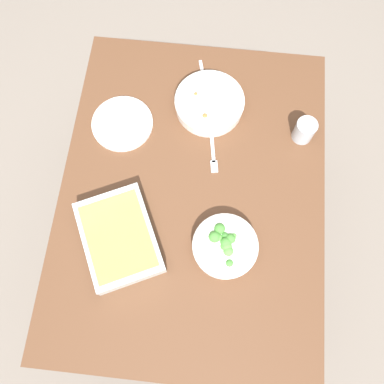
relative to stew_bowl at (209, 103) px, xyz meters
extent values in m
plane|color=slate|center=(-0.33, 0.03, -0.77)|extent=(6.00, 6.00, 0.00)
cube|color=brown|center=(-0.33, 0.03, -0.05)|extent=(1.20, 0.90, 0.04)
cylinder|color=brown|center=(-0.87, -0.36, -0.42)|extent=(0.06, 0.06, 0.70)
cylinder|color=brown|center=(0.21, -0.36, -0.42)|extent=(0.06, 0.06, 0.70)
cylinder|color=brown|center=(-0.87, 0.42, -0.42)|extent=(0.06, 0.06, 0.70)
cylinder|color=brown|center=(0.21, 0.42, -0.42)|extent=(0.06, 0.06, 0.70)
cylinder|color=silver|center=(0.00, 0.00, 0.00)|extent=(0.24, 0.24, 0.05)
torus|color=silver|center=(0.00, 0.00, 0.02)|extent=(0.25, 0.25, 0.01)
cylinder|color=#B2844C|center=(0.00, 0.00, 0.00)|extent=(0.20, 0.20, 0.03)
sphere|color=silver|center=(0.06, 0.00, 0.02)|extent=(0.02, 0.02, 0.02)
sphere|color=#B2844C|center=(-0.02, -0.06, 0.01)|extent=(0.01, 0.01, 0.01)
sphere|color=silver|center=(0.00, 0.00, 0.02)|extent=(0.02, 0.02, 0.02)
sphere|color=#C66633|center=(-0.07, 0.01, 0.02)|extent=(0.02, 0.02, 0.02)
sphere|color=#C66633|center=(0.04, 0.00, 0.02)|extent=(0.01, 0.01, 0.01)
sphere|color=#C66633|center=(0.02, 0.05, 0.02)|extent=(0.02, 0.02, 0.02)
cylinder|color=silver|center=(-0.51, -0.10, -0.01)|extent=(0.20, 0.20, 0.05)
torus|color=silver|center=(-0.51, -0.10, 0.01)|extent=(0.21, 0.21, 0.01)
cylinder|color=#8CB272|center=(-0.51, -0.10, 0.00)|extent=(0.17, 0.17, 0.02)
sphere|color=#3D7A33|center=(-0.50, -0.09, 0.01)|extent=(0.03, 0.03, 0.03)
sphere|color=#478C38|center=(-0.50, -0.10, 0.02)|extent=(0.04, 0.04, 0.04)
sphere|color=#478C38|center=(-0.57, -0.11, 0.01)|extent=(0.03, 0.03, 0.03)
sphere|color=#569E42|center=(-0.48, -0.12, 0.01)|extent=(0.02, 0.02, 0.02)
sphere|color=#569E42|center=(-0.49, -0.07, 0.01)|extent=(0.03, 0.03, 0.03)
sphere|color=#478C38|center=(-0.52, -0.09, 0.01)|extent=(0.03, 0.03, 0.03)
sphere|color=#478C38|center=(-0.49, -0.06, 0.02)|extent=(0.04, 0.04, 0.04)
sphere|color=#569E42|center=(-0.52, -0.10, 0.01)|extent=(0.03, 0.03, 0.03)
sphere|color=#3D7A33|center=(-0.48, -0.09, 0.01)|extent=(0.02, 0.02, 0.02)
sphere|color=#569E42|center=(-0.53, -0.11, 0.01)|extent=(0.03, 0.03, 0.03)
sphere|color=#478C38|center=(-0.49, -0.11, 0.02)|extent=(0.03, 0.03, 0.03)
sphere|color=#478C38|center=(-0.46, -0.07, 0.02)|extent=(0.04, 0.04, 0.04)
cube|color=silver|center=(-0.52, 0.24, 0.00)|extent=(0.37, 0.33, 0.06)
cube|color=#DBAD56|center=(-0.52, 0.24, 0.01)|extent=(0.32, 0.29, 0.04)
cylinder|color=#B2BCC6|center=(-0.08, -0.34, 0.01)|extent=(0.07, 0.07, 0.08)
cylinder|color=black|center=(-0.08, -0.34, 0.00)|extent=(0.06, 0.06, 0.05)
cylinder|color=white|center=(-0.10, 0.30, -0.03)|extent=(0.22, 0.22, 0.01)
cube|color=silver|center=(0.13, 0.03, -0.03)|extent=(0.14, 0.05, 0.01)
ellipsoid|color=silver|center=(0.05, 0.01, -0.03)|extent=(0.05, 0.04, 0.01)
cube|color=silver|center=(-0.15, -0.03, -0.03)|extent=(0.14, 0.04, 0.01)
cube|color=silver|center=(-0.23, -0.04, -0.03)|extent=(0.05, 0.03, 0.01)
camera|label=1|loc=(-0.76, -0.02, 1.26)|focal=37.39mm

